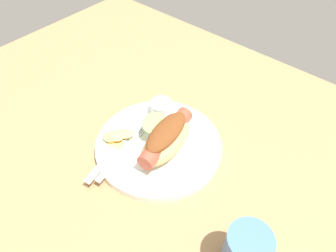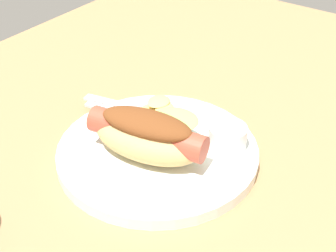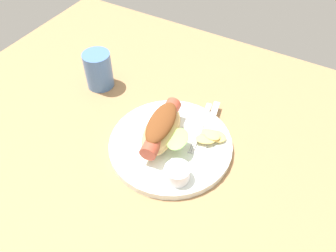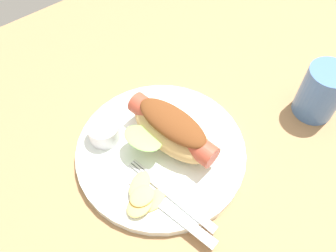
# 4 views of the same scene
# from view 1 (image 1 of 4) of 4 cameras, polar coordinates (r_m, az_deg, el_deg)

# --- Properties ---
(ground_plane) EXTENTS (1.20, 0.90, 0.02)m
(ground_plane) POSITION_cam_1_polar(r_m,az_deg,el_deg) (0.67, -2.20, -4.15)
(ground_plane) COLOR #9E754C
(plate) EXTENTS (0.26, 0.26, 0.02)m
(plate) POSITION_cam_1_polar(r_m,az_deg,el_deg) (0.65, -1.71, -3.57)
(plate) COLOR white
(plate) RESTS_ON ground_plane
(hot_dog) EXTENTS (0.12, 0.16, 0.06)m
(hot_dog) POSITION_cam_1_polar(r_m,az_deg,el_deg) (0.61, -0.10, -1.93)
(hot_dog) COLOR tan
(hot_dog) RESTS_ON plate
(sauce_ramekin) EXTENTS (0.05, 0.05, 0.03)m
(sauce_ramekin) POSITION_cam_1_polar(r_m,az_deg,el_deg) (0.69, -1.18, 3.33)
(sauce_ramekin) COLOR white
(sauce_ramekin) RESTS_ON plate
(fork) EXTENTS (0.04, 0.15, 0.00)m
(fork) POSITION_cam_1_polar(r_m,az_deg,el_deg) (0.63, -8.58, -5.18)
(fork) COLOR silver
(fork) RESTS_ON plate
(knife) EXTENTS (0.04, 0.15, 0.00)m
(knife) POSITION_cam_1_polar(r_m,az_deg,el_deg) (0.63, -10.57, -5.28)
(knife) COLOR silver
(knife) RESTS_ON plate
(chips_pile) EXTENTS (0.06, 0.06, 0.02)m
(chips_pile) POSITION_cam_1_polar(r_m,az_deg,el_deg) (0.65, -9.29, -2.09)
(chips_pile) COLOR #E6C163
(chips_pile) RESTS_ON plate
(drinking_cup) EXTENTS (0.07, 0.07, 0.09)m
(drinking_cup) POSITION_cam_1_polar(r_m,az_deg,el_deg) (0.51, 13.95, -21.48)
(drinking_cup) COLOR #4770B2
(drinking_cup) RESTS_ON ground_plane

